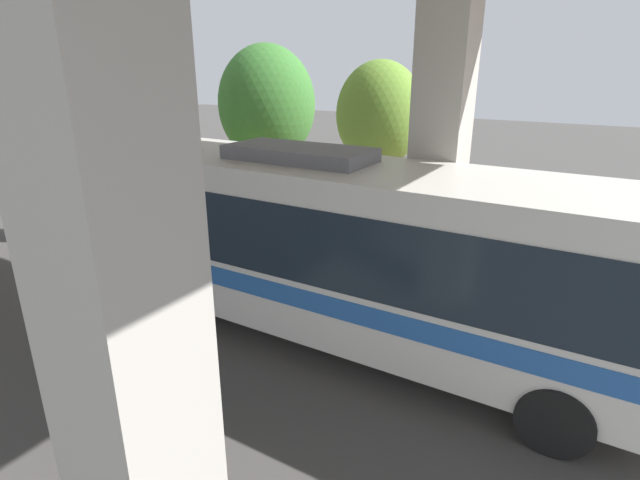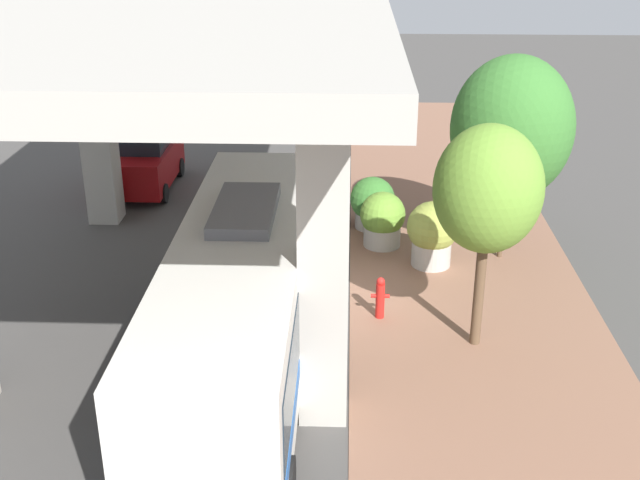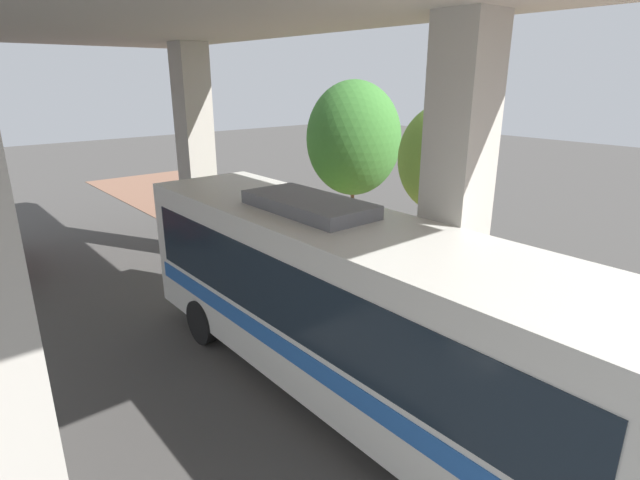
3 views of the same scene
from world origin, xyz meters
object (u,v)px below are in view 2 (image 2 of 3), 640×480
at_px(bus, 241,300).
at_px(parked_car, 146,158).
at_px(fire_hydrant, 380,298).
at_px(planter_back, 382,220).
at_px(planter_front, 372,203).
at_px(street_tree_far, 512,129).
at_px(street_tree_near, 488,190).
at_px(planter_middle, 432,233).

height_order(bus, parked_car, bus).
xyz_separation_m(fire_hydrant, planter_back, (-0.19, -4.22, 0.27)).
height_order(planter_front, planter_back, planter_back).
xyz_separation_m(planter_front, parked_car, (7.54, -3.21, 0.27)).
bearing_deg(street_tree_far, street_tree_near, 74.10).
xyz_separation_m(planter_middle, parked_car, (9.07, -5.78, 0.13)).
bearing_deg(street_tree_far, bus, 45.68).
distance_m(bus, street_tree_far, 9.16).
bearing_deg(planter_back, street_tree_far, 168.70).
relative_size(planter_middle, street_tree_far, 0.32).
distance_m(fire_hydrant, planter_middle, 3.34).
distance_m(planter_middle, planter_back, 1.79).
bearing_deg(planter_back, fire_hydrant, 87.48).
bearing_deg(street_tree_far, fire_hydrant, 46.19).
bearing_deg(planter_middle, street_tree_near, 98.77).
distance_m(bus, street_tree_near, 5.54).
relative_size(planter_back, street_tree_near, 0.32).
bearing_deg(planter_front, planter_middle, 120.81).
bearing_deg(planter_back, street_tree_near, 109.76).
bearing_deg(parked_car, fire_hydrant, 131.00).
relative_size(bus, planter_back, 6.52).
bearing_deg(planter_middle, bus, 53.47).
height_order(fire_hydrant, parked_car, parked_car).
xyz_separation_m(street_tree_near, street_tree_far, (-1.33, -4.67, 0.01)).
bearing_deg(fire_hydrant, bus, 45.05).
bearing_deg(parked_car, planter_back, 149.79).
bearing_deg(planter_middle, planter_back, -44.09).
relative_size(planter_front, street_tree_far, 0.28).
height_order(fire_hydrant, street_tree_far, street_tree_far).
relative_size(bus, planter_front, 6.62).
bearing_deg(fire_hydrant, planter_back, -92.52).
bearing_deg(planter_middle, fire_hydrant, 63.77).
height_order(street_tree_near, parked_car, street_tree_near).
bearing_deg(planter_front, planter_back, 100.76).
bearing_deg(bus, street_tree_far, -134.32).
distance_m(street_tree_far, parked_car, 12.46).
distance_m(planter_front, street_tree_far, 4.94).
relative_size(bus, street_tree_far, 1.88).
bearing_deg(street_tree_near, street_tree_far, -105.90).
height_order(fire_hydrant, street_tree_near, street_tree_near).
xyz_separation_m(bus, parked_car, (4.75, -11.62, -0.86)).
xyz_separation_m(bus, fire_hydrant, (-2.86, -2.87, -1.39)).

